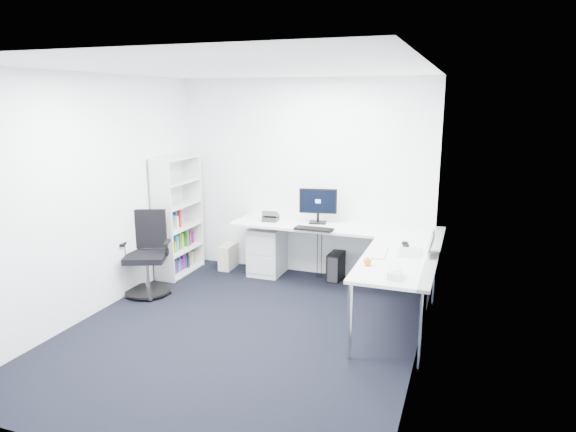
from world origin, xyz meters
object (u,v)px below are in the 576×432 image
(l_desk, at_px, (327,263))
(bookshelf, at_px, (178,216))
(task_chair, at_px, (146,254))
(laptop, at_px, (410,242))
(monitor, at_px, (318,206))

(l_desk, relative_size, bookshelf, 1.66)
(task_chair, xyz_separation_m, laptop, (3.19, 0.24, 0.40))
(l_desk, xyz_separation_m, bookshelf, (-2.17, 0.05, 0.43))
(laptop, bearing_deg, bookshelf, 164.46)
(l_desk, relative_size, monitor, 5.48)
(bookshelf, relative_size, laptop, 4.66)
(l_desk, xyz_separation_m, task_chair, (-2.12, -0.81, 0.12))
(laptop, bearing_deg, task_chair, 179.65)
(bookshelf, xyz_separation_m, task_chair, (0.06, -0.86, -0.30))
(monitor, distance_m, laptop, 1.65)
(task_chair, distance_m, laptop, 3.22)
(bookshelf, height_order, task_chair, bookshelf)
(laptop, bearing_deg, monitor, 138.69)
(bookshelf, relative_size, task_chair, 1.57)
(task_chair, bearing_deg, l_desk, -0.74)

